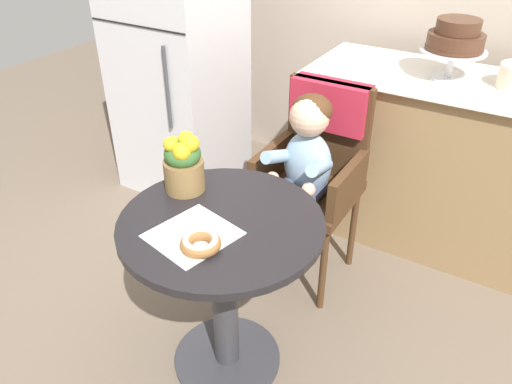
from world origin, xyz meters
TOP-DOWN VIEW (x-y plane):
  - ground_plane at (0.00, 0.00)m, footprint 8.00×8.00m
  - cafe_table at (0.00, 0.00)m, footprint 0.72×0.72m
  - wicker_chair at (0.02, 0.76)m, footprint 0.42×0.45m
  - seated_child at (0.02, 0.60)m, footprint 0.27×0.32m
  - paper_napkin at (-0.03, -0.12)m, footprint 0.30×0.31m
  - donut_front at (0.03, -0.16)m, footprint 0.13×0.13m
  - flower_vase at (-0.23, 0.10)m, footprint 0.15×0.15m
  - display_counter at (0.55, 1.30)m, footprint 1.56×0.62m
  - tiered_cake_stand at (0.42, 1.30)m, footprint 0.30×0.30m
  - refrigerator at (-1.05, 1.10)m, footprint 0.64×0.63m

SIDE VIEW (x-z plane):
  - ground_plane at x=0.00m, z-range 0.00..0.00m
  - display_counter at x=0.55m, z-range 0.00..0.90m
  - cafe_table at x=0.00m, z-range 0.15..0.87m
  - wicker_chair at x=0.02m, z-range 0.16..1.12m
  - seated_child at x=0.02m, z-range 0.31..1.04m
  - paper_napkin at x=-0.03m, z-range 0.72..0.72m
  - donut_front at x=0.03m, z-range 0.72..0.77m
  - flower_vase at x=-0.23m, z-range 0.72..0.95m
  - refrigerator at x=-1.05m, z-range 0.00..1.70m
  - tiered_cake_stand at x=0.42m, z-range 0.95..1.22m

